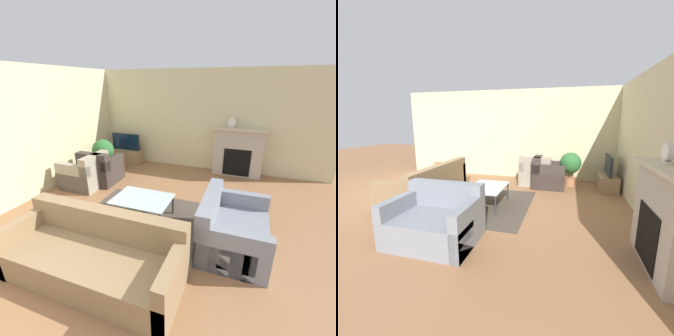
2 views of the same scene
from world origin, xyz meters
The scene contains 14 objects.
ground_plane centered at (0.00, 0.00, 0.00)m, with size 20.00×20.00×0.00m, color #936642.
wall_back centered at (0.00, 5.15, 1.35)m, with size 7.81×0.06×2.70m.
wall_left centered at (-2.44, 2.56, 1.35)m, with size 0.06×8.12×2.70m.
area_rug centered at (0.16, 2.10, 0.00)m, with size 2.22×1.94×0.00m.
fireplace centered at (1.61, 4.93, 0.66)m, with size 1.35×0.42×1.27m.
tv_stand centered at (-1.68, 4.82, 0.20)m, with size 0.95×0.44×0.40m.
tv centered at (-1.68, 4.82, 0.65)m, with size 0.89×0.06×0.50m.
couch_sectional centered at (0.18, 0.76, 0.29)m, with size 2.26×0.88×0.82m.
couch_loveseat centered at (1.74, 1.92, 0.29)m, with size 0.95×1.25×0.82m.
armchair_by_window centered at (-1.72, 2.95, 0.30)m, with size 0.88×0.85×0.82m.
armchair_accent centered at (-1.52, 3.28, 0.30)m, with size 0.82×0.85×0.82m.
coffee_table centered at (0.16, 2.17, 0.37)m, with size 1.02×0.74×0.40m.
potted_plant centered at (-1.85, 3.88, 0.58)m, with size 0.58×0.58×0.92m.
mantel_clock centered at (1.37, 4.94, 1.40)m, with size 0.22×0.07×0.25m.
Camera 2 is at (4.48, 3.75, 1.77)m, focal length 24.00 mm.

